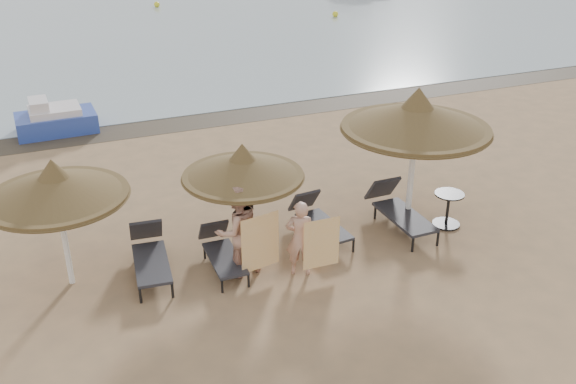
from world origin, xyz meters
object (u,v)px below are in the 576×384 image
lounger_near_left (221,250)px  side_table (448,210)px  lounger_near_right (318,219)px  person_left (237,224)px  palapa_left (55,186)px  person_right (300,232)px  palapa_center (243,167)px  pedal_boat (55,119)px  lounger_far_right (398,208)px  palapa_right (417,117)px  lounger_far_left (150,253)px

lounger_near_left → side_table: 5.30m
lounger_near_right → person_left: 2.41m
palapa_left → person_left: palapa_left is taller
lounger_near_left → person_right: size_ratio=0.95×
palapa_center → lounger_near_left: bearing=-152.8°
side_table → person_left: 5.11m
palapa_center → pedal_boat: palapa_center is taller
lounger_near_right → person_right: 1.73m
lounger_far_right → person_left: bearing=-173.4°
palapa_center → lounger_far_right: palapa_center is taller
lounger_near_right → side_table: bearing=-19.6°
palapa_right → lounger_far_right: 2.18m
lounger_near_right → lounger_far_right: bearing=-14.8°
lounger_far_right → side_table: bearing=-22.9°
palapa_right → person_right: bearing=-162.5°
person_left → lounger_near_left: bearing=-69.5°
lounger_near_right → lounger_near_left: bearing=-175.1°
person_right → pedal_boat: bearing=-44.2°
lounger_far_left → person_left: (1.63, -0.75, 0.72)m
lounger_far_right → lounger_far_left: bearing=176.9°
palapa_center → palapa_right: bearing=-3.0°
lounger_far_right → person_left: (-4.00, -0.52, 0.70)m
lounger_far_right → person_right: person_right is taller
palapa_right → pedal_boat: bearing=127.3°
pedal_boat → lounger_near_right: bearing=-63.1°
lounger_far_right → person_right: (-2.86, -1.00, 0.51)m
palapa_left → pedal_boat: size_ratio=1.10×
lounger_far_right → person_right: 3.07m
palapa_center → palapa_right: (3.88, -0.20, 0.61)m
lounger_far_right → pedal_boat: pedal_boat is taller
pedal_boat → side_table: bearing=-53.0°
pedal_boat → person_right: bearing=-70.9°
side_table → person_right: (-3.91, -0.57, 0.56)m
pedal_boat → palapa_left: bearing=-94.2°
palapa_left → side_table: bearing=-5.6°
person_left → palapa_right: bearing=176.7°
person_right → lounger_near_right: bearing=-102.4°
palapa_left → lounger_far_left: bearing=-5.7°
lounger_near_right → side_table: size_ratio=2.41×
palapa_right → lounger_far_left: palapa_right is taller
lounger_near_left → person_left: 0.89m
palapa_right → palapa_left: bearing=177.0°
person_left → person_right: size_ratio=1.20×
palapa_right → pedal_boat: palapa_right is taller
lounger_far_left → person_right: bearing=-18.0°
pedal_boat → palapa_center: bearing=-72.6°
lounger_near_right → side_table: (2.92, -0.74, -0.00)m
side_table → person_right: 3.99m
palapa_left → palapa_right: size_ratio=0.82×
palapa_center → lounger_near_left: size_ratio=1.40×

